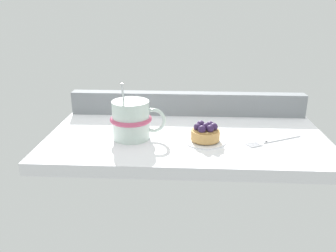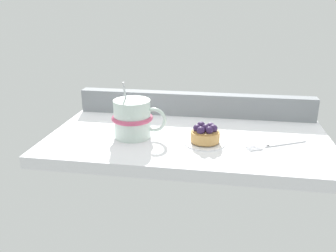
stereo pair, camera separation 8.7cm
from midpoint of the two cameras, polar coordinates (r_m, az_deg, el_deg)
name	(u,v)px [view 1 (the left image)]	position (r cm, az deg, el deg)	size (l,w,h in cm)	color
ground_plane	(187,140)	(92.35, 0.35, -2.33)	(72.44, 39.24, 2.96)	white
window_rail_back	(187,104)	(107.39, 0.84, 3.63)	(70.99, 4.02, 6.90)	gray
dessert_plate	(205,141)	(87.13, 3.26, -2.47)	(10.11, 10.11, 0.68)	white
raspberry_tart	(206,132)	(86.29, 3.30, -1.08)	(7.13, 7.13, 4.42)	tan
coffee_mug	(132,120)	(88.88, -8.70, 0.96)	(14.13, 10.57, 14.38)	silver
dessert_fork	(274,140)	(90.16, 14.30, -2.31)	(15.23, 8.97, 0.60)	silver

